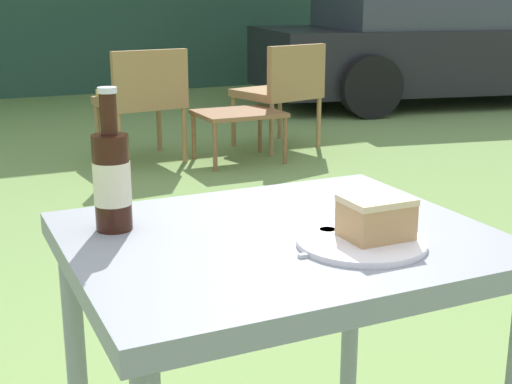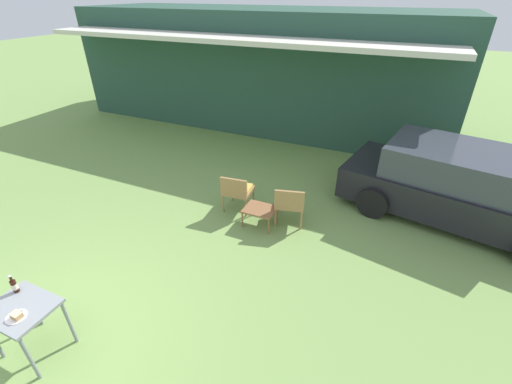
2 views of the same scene
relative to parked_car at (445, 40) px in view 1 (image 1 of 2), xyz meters
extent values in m
cube|color=black|center=(0.06, -0.01, -0.18)|extent=(4.46, 2.53, 0.64)
cube|color=#383D47|center=(-0.14, 0.03, 0.44)|extent=(2.58, 2.03, 0.59)
cylinder|color=black|center=(1.52, 0.63, -0.36)|extent=(0.63, 0.31, 0.60)
cylinder|color=black|center=(-1.04, 1.13, -0.36)|extent=(0.63, 0.31, 0.60)
cylinder|color=black|center=(-1.39, -0.65, -0.36)|extent=(0.63, 0.31, 0.60)
cylinder|color=#9E7547|center=(-3.68, -1.23, -0.47)|extent=(0.04, 0.04, 0.39)
cylinder|color=#9E7547|center=(-4.16, -1.28, -0.47)|extent=(0.04, 0.04, 0.39)
cylinder|color=#9E7547|center=(-3.64, -1.69, -0.47)|extent=(0.04, 0.04, 0.39)
cylinder|color=#9E7547|center=(-4.12, -1.74, -0.47)|extent=(0.04, 0.04, 0.39)
cube|color=#9E7547|center=(-3.90, -1.48, -0.25)|extent=(0.59, 0.57, 0.06)
cube|color=#9E7547|center=(-3.88, -1.72, -0.04)|extent=(0.54, 0.10, 0.35)
cube|color=gold|center=(-3.90, -1.48, -0.19)|extent=(0.52, 0.48, 0.05)
cylinder|color=#9E7547|center=(-2.64, -1.20, -0.47)|extent=(0.04, 0.04, 0.39)
cylinder|color=#9E7547|center=(-3.10, -1.32, -0.47)|extent=(0.04, 0.04, 0.39)
cylinder|color=#9E7547|center=(-2.52, -1.65, -0.47)|extent=(0.04, 0.04, 0.39)
cylinder|color=#9E7547|center=(-2.99, -1.77, -0.47)|extent=(0.04, 0.04, 0.39)
cube|color=#9E7547|center=(-2.81, -1.48, -0.25)|extent=(0.65, 0.63, 0.06)
cube|color=#9E7547|center=(-2.76, -1.71, -0.04)|extent=(0.53, 0.18, 0.35)
cube|color=brown|center=(-3.28, -1.83, -0.32)|extent=(0.58, 0.47, 0.03)
cylinder|color=brown|center=(-3.54, -2.04, -0.50)|extent=(0.03, 0.03, 0.33)
cylinder|color=brown|center=(-3.01, -2.04, -0.50)|extent=(0.03, 0.03, 0.33)
cylinder|color=brown|center=(-3.54, -1.62, -0.50)|extent=(0.03, 0.03, 0.33)
cylinder|color=brown|center=(-3.01, -1.62, -0.50)|extent=(0.03, 0.03, 0.33)
cube|color=gray|center=(-4.73, -5.36, 0.07)|extent=(0.72, 0.60, 0.04)
cylinder|color=gray|center=(-4.41, -5.10, -0.31)|extent=(0.04, 0.04, 0.72)
cylinder|color=white|center=(-4.63, -5.47, 0.10)|extent=(0.22, 0.22, 0.01)
cube|color=tan|center=(-4.60, -5.47, 0.13)|extent=(0.11, 0.09, 0.06)
cube|color=#DBBC89|center=(-4.60, -5.47, 0.17)|extent=(0.11, 0.09, 0.01)
cylinder|color=black|center=(-4.99, -5.22, 0.18)|extent=(0.06, 0.06, 0.17)
cylinder|color=black|center=(-4.99, -5.22, 0.30)|extent=(0.03, 0.03, 0.07)
cylinder|color=silver|center=(-4.99, -5.22, 0.34)|extent=(0.03, 0.03, 0.01)
cylinder|color=beige|center=(-4.99, -5.22, 0.18)|extent=(0.07, 0.07, 0.08)
cube|color=silver|center=(-4.66, -5.48, 0.09)|extent=(0.18, 0.01, 0.01)
cylinder|color=silver|center=(-4.66, -5.40, 0.10)|extent=(0.03, 0.03, 0.01)
camera|label=1|loc=(-5.26, -6.41, 0.49)|focal=50.00mm
camera|label=2|loc=(-1.17, -6.70, 3.22)|focal=24.00mm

